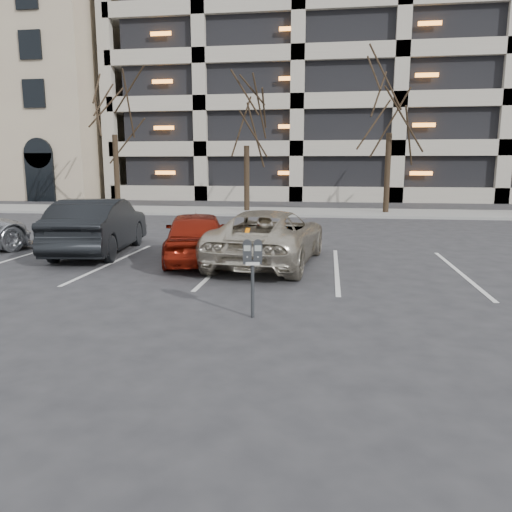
{
  "coord_description": "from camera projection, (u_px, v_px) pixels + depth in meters",
  "views": [
    {
      "loc": [
        1.17,
        -9.46,
        2.44
      ],
      "look_at": [
        -0.07,
        -0.93,
        0.86
      ],
      "focal_mm": 35.0,
      "sensor_mm": 36.0,
      "label": 1
    }
  ],
  "objects": [
    {
      "name": "ground",
      "position": [
        266.0,
        291.0,
        9.81
      ],
      "size": [
        140.0,
        140.0,
        0.0
      ],
      "primitive_type": "plane",
      "color": "#28282B",
      "rests_on": "ground"
    },
    {
      "name": "sidewalk",
      "position": [
        305.0,
        212.0,
        25.37
      ],
      "size": [
        80.0,
        4.0,
        0.12
      ],
      "primitive_type": "cube",
      "color": "gray",
      "rests_on": "ground"
    },
    {
      "name": "stall_lines",
      "position": [
        221.0,
        265.0,
        12.25
      ],
      "size": [
        16.9,
        5.2,
        0.0
      ],
      "color": "silver",
      "rests_on": "ground"
    },
    {
      "name": "parking_garage",
      "position": [
        470.0,
        77.0,
        39.39
      ],
      "size": [
        52.0,
        20.0,
        19.0
      ],
      "color": "black",
      "rests_on": "ground"
    },
    {
      "name": "tree_a",
      "position": [
        112.0,
        86.0,
        25.64
      ],
      "size": [
        3.9,
        3.9,
        8.86
      ],
      "color": "black",
      "rests_on": "ground"
    },
    {
      "name": "tree_b",
      "position": [
        246.0,
        104.0,
        24.83
      ],
      "size": [
        3.31,
        3.31,
        7.53
      ],
      "color": "black",
      "rests_on": "ground"
    },
    {
      "name": "tree_c",
      "position": [
        392.0,
        81.0,
        23.67
      ],
      "size": [
        3.87,
        3.87,
        8.79
      ],
      "color": "black",
      "rests_on": "ground"
    },
    {
      "name": "parking_meter",
      "position": [
        253.0,
        259.0,
        7.93
      ],
      "size": [
        0.34,
        0.17,
        1.25
      ],
      "rotation": [
        0.0,
        0.0,
        0.16
      ],
      "color": "black",
      "rests_on": "ground"
    },
    {
      "name": "suv_silver",
      "position": [
        269.0,
        237.0,
        12.42
      ],
      "size": [
        2.76,
        5.08,
        1.36
      ],
      "rotation": [
        0.0,
        0.0,
        3.03
      ],
      "color": "beige",
      "rests_on": "ground"
    },
    {
      "name": "car_red",
      "position": [
        196.0,
        236.0,
        12.62
      ],
      "size": [
        2.46,
        4.15,
        1.33
      ],
      "primitive_type": "imported",
      "rotation": [
        0.0,
        0.0,
        3.38
      ],
      "color": "maroon",
      "rests_on": "ground"
    },
    {
      "name": "car_dark",
      "position": [
        98.0,
        226.0,
        13.85
      ],
      "size": [
        2.23,
        4.82,
        1.53
      ],
      "primitive_type": "imported",
      "rotation": [
        0.0,
        0.0,
        3.28
      ],
      "color": "black",
      "rests_on": "ground"
    }
  ]
}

